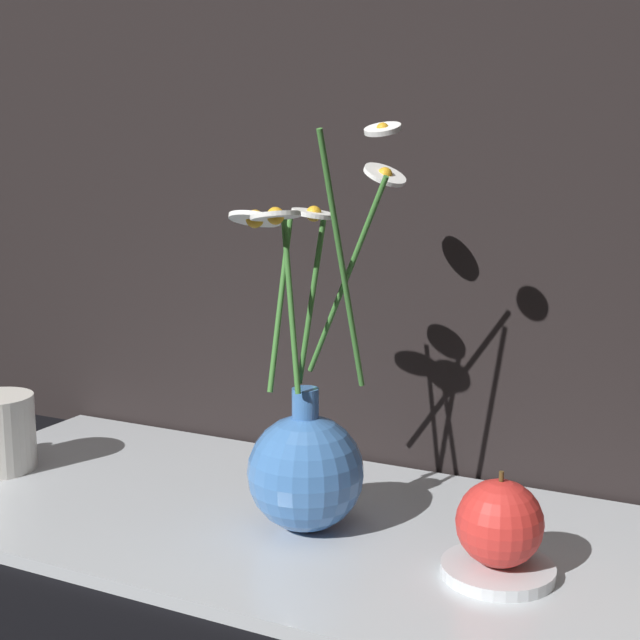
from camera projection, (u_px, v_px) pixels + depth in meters
name	position (u px, v px, depth m)	size (l,w,h in m)	color
ground_plane	(323.00, 536.00, 0.83)	(6.00, 6.00, 0.00)	black
shelf	(323.00, 530.00, 0.83)	(0.89, 0.35, 0.01)	#B2B7BC
vase_with_flowers	(306.00, 459.00, 0.81)	(0.16, 0.17, 0.36)	#3F72B7
saucer_plate	(498.00, 570.00, 0.72)	(0.09, 0.09, 0.01)	silver
orange_fruit	(500.00, 523.00, 0.71)	(0.07, 0.07, 0.08)	red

